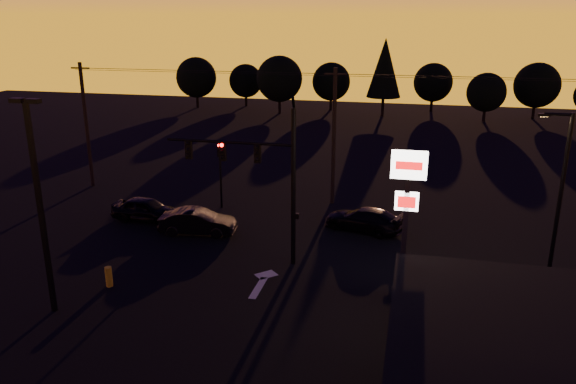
# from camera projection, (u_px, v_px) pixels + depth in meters

# --- Properties ---
(ground) EXTENTS (120.00, 120.00, 0.00)m
(ground) POSITION_uv_depth(u_px,v_px,m) (242.00, 297.00, 25.39)
(ground) COLOR black
(ground) RESTS_ON ground
(lane_arrow) EXTENTS (1.20, 3.10, 0.01)m
(lane_arrow) POSITION_uv_depth(u_px,v_px,m) (262.00, 281.00, 26.83)
(lane_arrow) COLOR beige
(lane_arrow) RESTS_ON ground
(traffic_signal_mast) EXTENTS (6.79, 0.52, 8.58)m
(traffic_signal_mast) POSITION_uv_depth(u_px,v_px,m) (262.00, 169.00, 27.62)
(traffic_signal_mast) COLOR black
(traffic_signal_mast) RESTS_ON ground
(secondary_signal) EXTENTS (0.30, 0.31, 4.35)m
(secondary_signal) POSITION_uv_depth(u_px,v_px,m) (220.00, 165.00, 36.26)
(secondary_signal) COLOR black
(secondary_signal) RESTS_ON ground
(parking_lot_light) EXTENTS (1.25, 0.30, 9.14)m
(parking_lot_light) POSITION_uv_depth(u_px,v_px,m) (38.00, 194.00, 22.61)
(parking_lot_light) COLOR black
(parking_lot_light) RESTS_ON ground
(pylon_sign) EXTENTS (1.50, 0.28, 6.80)m
(pylon_sign) POSITION_uv_depth(u_px,v_px,m) (407.00, 194.00, 23.80)
(pylon_sign) COLOR black
(pylon_sign) RESTS_ON ground
(streetlight) EXTENTS (1.55, 0.35, 8.00)m
(streetlight) POSITION_uv_depth(u_px,v_px,m) (559.00, 189.00, 26.19)
(streetlight) COLOR black
(streetlight) RESTS_ON ground
(utility_pole_0) EXTENTS (1.40, 0.26, 9.00)m
(utility_pole_0) POSITION_uv_depth(u_px,v_px,m) (86.00, 125.00, 40.42)
(utility_pole_0) COLOR black
(utility_pole_0) RESTS_ON ground
(utility_pole_1) EXTENTS (1.40, 0.26, 9.00)m
(utility_pole_1) POSITION_uv_depth(u_px,v_px,m) (334.00, 136.00, 36.57)
(utility_pole_1) COLOR black
(utility_pole_1) RESTS_ON ground
(power_wires) EXTENTS (36.00, 1.22, 0.07)m
(power_wires) POSITION_uv_depth(u_px,v_px,m) (335.00, 74.00, 35.36)
(power_wires) COLOR black
(power_wires) RESTS_ON ground
(bollard) EXTENTS (0.32, 0.32, 0.97)m
(bollard) POSITION_uv_depth(u_px,v_px,m) (109.00, 277.00, 26.24)
(bollard) COLOR gold
(bollard) RESTS_ON ground
(tree_0) EXTENTS (5.36, 5.36, 6.74)m
(tree_0) POSITION_uv_depth(u_px,v_px,m) (196.00, 77.00, 75.29)
(tree_0) COLOR black
(tree_0) RESTS_ON ground
(tree_1) EXTENTS (4.54, 4.54, 5.71)m
(tree_1) POSITION_uv_depth(u_px,v_px,m) (246.00, 81.00, 76.98)
(tree_1) COLOR black
(tree_1) RESTS_ON ground
(tree_2) EXTENTS (5.77, 5.78, 7.26)m
(tree_2) POSITION_uv_depth(u_px,v_px,m) (279.00, 79.00, 70.77)
(tree_2) COLOR black
(tree_2) RESTS_ON ground
(tree_3) EXTENTS (4.95, 4.95, 6.22)m
(tree_3) POSITION_uv_depth(u_px,v_px,m) (331.00, 82.00, 73.40)
(tree_3) COLOR black
(tree_3) RESTS_ON ground
(tree_4) EXTENTS (4.18, 4.18, 9.50)m
(tree_4) POSITION_uv_depth(u_px,v_px,m) (385.00, 68.00, 68.45)
(tree_4) COLOR black
(tree_4) RESTS_ON ground
(tree_5) EXTENTS (4.95, 4.95, 6.22)m
(tree_5) POSITION_uv_depth(u_px,v_px,m) (433.00, 82.00, 72.48)
(tree_5) COLOR black
(tree_5) RESTS_ON ground
(tree_6) EXTENTS (4.54, 4.54, 5.71)m
(tree_6) POSITION_uv_depth(u_px,v_px,m) (486.00, 92.00, 65.72)
(tree_6) COLOR black
(tree_6) RESTS_ON ground
(tree_7) EXTENTS (5.36, 5.36, 6.74)m
(tree_7) POSITION_uv_depth(u_px,v_px,m) (537.00, 85.00, 67.03)
(tree_7) COLOR black
(tree_7) RESTS_ON ground
(car_left) EXTENTS (4.34, 1.88, 1.46)m
(car_left) POSITION_uv_depth(u_px,v_px,m) (146.00, 209.00, 34.55)
(car_left) COLOR black
(car_left) RESTS_ON ground
(car_mid) EXTENTS (4.55, 2.06, 1.45)m
(car_mid) POSITION_uv_depth(u_px,v_px,m) (198.00, 222.00, 32.50)
(car_mid) COLOR black
(car_mid) RESTS_ON ground
(car_right) EXTENTS (5.06, 3.21, 1.36)m
(car_right) POSITION_uv_depth(u_px,v_px,m) (364.00, 219.00, 33.01)
(car_right) COLOR black
(car_right) RESTS_ON ground
(suv_parked) EXTENTS (4.07, 5.88, 1.49)m
(suv_parked) POSITION_uv_depth(u_px,v_px,m) (445.00, 322.00, 21.89)
(suv_parked) COLOR black
(suv_parked) RESTS_ON ground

